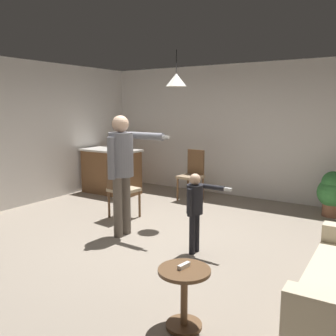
# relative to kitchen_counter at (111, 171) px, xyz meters

# --- Properties ---
(ground) EXTENTS (7.68, 7.68, 0.00)m
(ground) POSITION_rel_kitchen_counter_xyz_m (2.45, -1.91, -0.48)
(ground) COLOR gray
(wall_back) EXTENTS (6.40, 0.10, 2.70)m
(wall_back) POSITION_rel_kitchen_counter_xyz_m (2.45, 1.29, 0.87)
(wall_back) COLOR silver
(wall_back) RESTS_ON ground
(wall_left) EXTENTS (0.10, 6.40, 2.70)m
(wall_left) POSITION_rel_kitchen_counter_xyz_m (-0.75, -1.91, 0.87)
(wall_left) COLOR silver
(wall_left) RESTS_ON ground
(kitchen_counter) EXTENTS (1.26, 0.66, 0.95)m
(kitchen_counter) POSITION_rel_kitchen_counter_xyz_m (0.00, 0.00, 0.00)
(kitchen_counter) COLOR brown
(kitchen_counter) RESTS_ON ground
(side_table_by_couch) EXTENTS (0.44, 0.44, 0.52)m
(side_table_by_couch) POSITION_rel_kitchen_counter_xyz_m (3.81, -3.40, -0.15)
(side_table_by_couch) COLOR brown
(side_table_by_couch) RESTS_ON ground
(person_adult) EXTENTS (0.86, 0.50, 1.72)m
(person_adult) POSITION_rel_kitchen_counter_xyz_m (1.93, -1.93, 0.59)
(person_adult) COLOR #60564C
(person_adult) RESTS_ON ground
(person_child) EXTENTS (0.55, 0.30, 1.03)m
(person_child) POSITION_rel_kitchen_counter_xyz_m (3.12, -1.94, 0.16)
(person_child) COLOR black
(person_child) RESTS_ON ground
(dining_chair_by_counter) EXTENTS (0.45, 0.45, 1.00)m
(dining_chair_by_counter) POSITION_rel_kitchen_counter_xyz_m (1.76, 0.43, 0.07)
(dining_chair_by_counter) COLOR brown
(dining_chair_by_counter) RESTS_ON ground
(dining_chair_near_wall) EXTENTS (0.47, 0.47, 1.00)m
(dining_chair_near_wall) POSITION_rel_kitchen_counter_xyz_m (1.37, -1.31, 0.07)
(dining_chair_near_wall) COLOR brown
(dining_chair_near_wall) RESTS_ON ground
(potted_plant_corner) EXTENTS (0.50, 0.50, 0.77)m
(potted_plant_corner) POSITION_rel_kitchen_counter_xyz_m (4.29, 0.73, -0.05)
(potted_plant_corner) COLOR brown
(potted_plant_corner) RESTS_ON ground
(spare_remote_on_table) EXTENTS (0.06, 0.13, 0.04)m
(spare_remote_on_table) POSITION_rel_kitchen_counter_xyz_m (3.80, -3.38, 0.06)
(spare_remote_on_table) COLOR white
(spare_remote_on_table) RESTS_ON side_table_by_couch
(ceiling_light_pendant) EXTENTS (0.32, 0.32, 0.55)m
(ceiling_light_pendant) POSITION_rel_kitchen_counter_xyz_m (2.21, -0.93, 1.77)
(ceiling_light_pendant) COLOR silver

